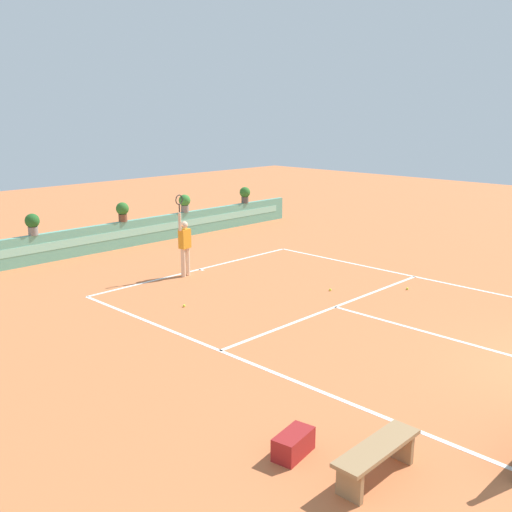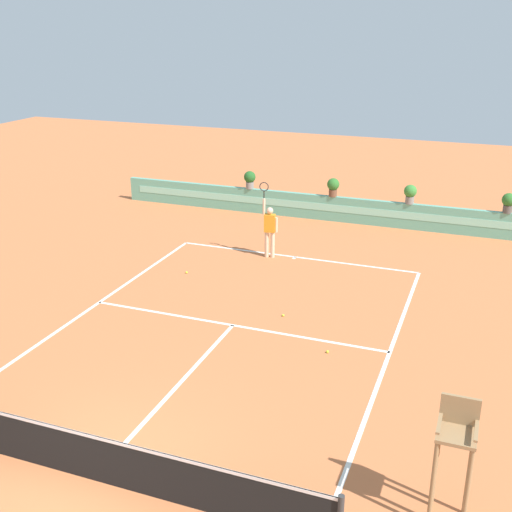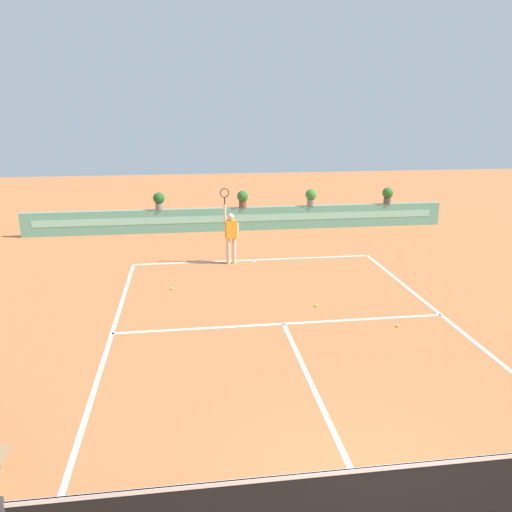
# 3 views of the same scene
# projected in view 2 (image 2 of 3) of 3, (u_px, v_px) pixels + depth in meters

# --- Properties ---
(ground_plane) EXTENTS (60.00, 60.00, 0.00)m
(ground_plane) POSITION_uv_depth(u_px,v_px,m) (227.00, 332.00, 16.41)
(ground_plane) COLOR #C66B3D
(court_lines) EXTENTS (8.32, 11.94, 0.01)m
(court_lines) POSITION_uv_depth(u_px,v_px,m) (237.00, 320.00, 17.04)
(court_lines) COLOR white
(court_lines) RESTS_ON ground
(net) EXTENTS (8.92, 0.10, 1.00)m
(net) POSITION_uv_depth(u_px,v_px,m) (89.00, 455.00, 10.97)
(net) COLOR #333333
(net) RESTS_ON ground
(back_wall_barrier) EXTENTS (18.00, 0.21, 1.00)m
(back_wall_barrier) POSITION_uv_depth(u_px,v_px,m) (329.00, 208.00, 25.35)
(back_wall_barrier) COLOR #60A88E
(back_wall_barrier) RESTS_ON ground
(umpire_chair) EXTENTS (0.60, 0.60, 2.14)m
(umpire_chair) POSITION_uv_depth(u_px,v_px,m) (455.00, 448.00, 9.85)
(umpire_chair) COLOR #99754C
(umpire_chair) RESTS_ON ground
(tennis_player) EXTENTS (0.62, 0.27, 2.58)m
(tennis_player) POSITION_uv_depth(u_px,v_px,m) (270.00, 227.00, 21.22)
(tennis_player) COLOR beige
(tennis_player) RESTS_ON ground
(tennis_ball_near_baseline) EXTENTS (0.07, 0.07, 0.07)m
(tennis_ball_near_baseline) POSITION_uv_depth(u_px,v_px,m) (283.00, 315.00, 17.25)
(tennis_ball_near_baseline) COLOR #CCE033
(tennis_ball_near_baseline) RESTS_ON ground
(tennis_ball_mid_court) EXTENTS (0.07, 0.07, 0.07)m
(tennis_ball_mid_court) POSITION_uv_depth(u_px,v_px,m) (327.00, 352.00, 15.37)
(tennis_ball_mid_court) COLOR #CCE033
(tennis_ball_mid_court) RESTS_ON ground
(tennis_ball_by_sideline) EXTENTS (0.07, 0.07, 0.07)m
(tennis_ball_by_sideline) POSITION_uv_depth(u_px,v_px,m) (187.00, 272.00, 20.18)
(tennis_ball_by_sideline) COLOR #CCE033
(tennis_ball_by_sideline) RESTS_ON ground
(potted_plant_far_right) EXTENTS (0.48, 0.48, 0.72)m
(potted_plant_far_right) POSITION_uv_depth(u_px,v_px,m) (508.00, 202.00, 22.86)
(potted_plant_far_right) COLOR #514C47
(potted_plant_far_right) RESTS_ON back_wall_barrier
(potted_plant_right) EXTENTS (0.48, 0.48, 0.72)m
(potted_plant_right) POSITION_uv_depth(u_px,v_px,m) (410.00, 193.00, 24.01)
(potted_plant_right) COLOR gray
(potted_plant_right) RESTS_ON back_wall_barrier
(potted_plant_centre) EXTENTS (0.48, 0.48, 0.72)m
(potted_plant_centre) POSITION_uv_depth(u_px,v_px,m) (333.00, 186.00, 24.99)
(potted_plant_centre) COLOR brown
(potted_plant_centre) RESTS_ON back_wall_barrier
(potted_plant_left) EXTENTS (0.48, 0.48, 0.72)m
(potted_plant_left) POSITION_uv_depth(u_px,v_px,m) (250.00, 179.00, 26.15)
(potted_plant_left) COLOR gray
(potted_plant_left) RESTS_ON back_wall_barrier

